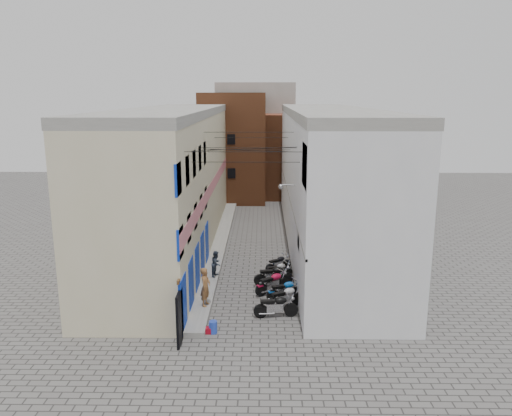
{
  "coord_description": "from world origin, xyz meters",
  "views": [
    {
      "loc": [
        0.81,
        -18.84,
        9.85
      ],
      "look_at": [
        0.38,
        11.14,
        3.0
      ],
      "focal_mm": 35.0,
      "sensor_mm": 36.0,
      "label": 1
    }
  ],
  "objects_px": {
    "motorcycle_f": "(278,270)",
    "water_jug_near": "(213,327)",
    "motorcycle_c": "(285,289)",
    "person_b": "(216,264)",
    "motorcycle_g": "(278,263)",
    "motorcycle_d": "(273,282)",
    "motorcycle_a": "(276,305)",
    "person_a": "(205,287)",
    "motorcycle_e": "(274,274)",
    "motorcycle_b": "(285,296)",
    "red_crate": "(207,330)",
    "water_jug_far": "(212,328)"
  },
  "relations": [
    {
      "from": "motorcycle_g",
      "to": "water_jug_near",
      "type": "distance_m",
      "value": 8.17
    },
    {
      "from": "motorcycle_a",
      "to": "person_b",
      "type": "bearing_deg",
      "value": -151.91
    },
    {
      "from": "motorcycle_e",
      "to": "water_jug_near",
      "type": "bearing_deg",
      "value": -39.63
    },
    {
      "from": "motorcycle_f",
      "to": "red_crate",
      "type": "height_order",
      "value": "motorcycle_f"
    },
    {
      "from": "motorcycle_b",
      "to": "water_jug_far",
      "type": "xyz_separation_m",
      "value": [
        -3.2,
        -2.64,
        -0.35
      ]
    },
    {
      "from": "motorcycle_d",
      "to": "person_b",
      "type": "bearing_deg",
      "value": -155.86
    },
    {
      "from": "motorcycle_f",
      "to": "water_jug_near",
      "type": "relative_size",
      "value": 3.23
    },
    {
      "from": "person_b",
      "to": "red_crate",
      "type": "xyz_separation_m",
      "value": [
        0.15,
        -6.12,
        -0.83
      ]
    },
    {
      "from": "motorcycle_a",
      "to": "motorcycle_e",
      "type": "relative_size",
      "value": 0.96
    },
    {
      "from": "motorcycle_c",
      "to": "motorcycle_b",
      "type": "bearing_deg",
      "value": -22.41
    },
    {
      "from": "motorcycle_b",
      "to": "person_a",
      "type": "height_order",
      "value": "person_a"
    },
    {
      "from": "motorcycle_f",
      "to": "person_b",
      "type": "distance_m",
      "value": 3.38
    },
    {
      "from": "person_a",
      "to": "water_jug_near",
      "type": "xyz_separation_m",
      "value": [
        0.57,
        -2.28,
        -0.9
      ]
    },
    {
      "from": "water_jug_far",
      "to": "motorcycle_b",
      "type": "bearing_deg",
      "value": 39.47
    },
    {
      "from": "person_a",
      "to": "water_jug_near",
      "type": "bearing_deg",
      "value": -151.32
    },
    {
      "from": "motorcycle_e",
      "to": "motorcycle_g",
      "type": "distance_m",
      "value": 2.19
    },
    {
      "from": "motorcycle_d",
      "to": "motorcycle_e",
      "type": "distance_m",
      "value": 1.04
    },
    {
      "from": "motorcycle_e",
      "to": "water_jug_far",
      "type": "relative_size",
      "value": 4.76
    },
    {
      "from": "motorcycle_e",
      "to": "person_b",
      "type": "distance_m",
      "value": 3.17
    },
    {
      "from": "motorcycle_d",
      "to": "water_jug_far",
      "type": "distance_m",
      "value": 5.14
    },
    {
      "from": "water_jug_near",
      "to": "motorcycle_c",
      "type": "bearing_deg",
      "value": 48.03
    },
    {
      "from": "motorcycle_d",
      "to": "red_crate",
      "type": "bearing_deg",
      "value": -69.12
    },
    {
      "from": "motorcycle_a",
      "to": "motorcycle_e",
      "type": "height_order",
      "value": "motorcycle_e"
    },
    {
      "from": "motorcycle_a",
      "to": "water_jug_near",
      "type": "distance_m",
      "value": 3.13
    },
    {
      "from": "motorcycle_b",
      "to": "motorcycle_g",
      "type": "distance_m",
      "value": 4.97
    },
    {
      "from": "person_a",
      "to": "person_b",
      "type": "distance_m",
      "value": 3.85
    },
    {
      "from": "motorcycle_f",
      "to": "water_jug_far",
      "type": "relative_size",
      "value": 3.9
    },
    {
      "from": "motorcycle_b",
      "to": "motorcycle_c",
      "type": "height_order",
      "value": "motorcycle_b"
    },
    {
      "from": "motorcycle_c",
      "to": "person_a",
      "type": "height_order",
      "value": "person_a"
    },
    {
      "from": "motorcycle_b",
      "to": "person_a",
      "type": "relative_size",
      "value": 1.09
    },
    {
      "from": "motorcycle_c",
      "to": "motorcycle_f",
      "type": "distance_m",
      "value": 2.94
    },
    {
      "from": "motorcycle_e",
      "to": "motorcycle_d",
      "type": "bearing_deg",
      "value": -17.12
    },
    {
      "from": "motorcycle_a",
      "to": "motorcycle_g",
      "type": "relative_size",
      "value": 1.15
    },
    {
      "from": "motorcycle_b",
      "to": "person_a",
      "type": "bearing_deg",
      "value": -111.39
    },
    {
      "from": "water_jug_near",
      "to": "red_crate",
      "type": "distance_m",
      "value": 0.31
    },
    {
      "from": "motorcycle_g",
      "to": "water_jug_far",
      "type": "height_order",
      "value": "motorcycle_g"
    },
    {
      "from": "motorcycle_b",
      "to": "water_jug_far",
      "type": "height_order",
      "value": "motorcycle_b"
    },
    {
      "from": "motorcycle_b",
      "to": "motorcycle_c",
      "type": "relative_size",
      "value": 1.03
    },
    {
      "from": "motorcycle_f",
      "to": "motorcycle_g",
      "type": "bearing_deg",
      "value": 155.46
    },
    {
      "from": "motorcycle_e",
      "to": "person_b",
      "type": "height_order",
      "value": "person_b"
    },
    {
      "from": "motorcycle_a",
      "to": "red_crate",
      "type": "distance_m",
      "value": 3.38
    },
    {
      "from": "motorcycle_a",
      "to": "motorcycle_e",
      "type": "xyz_separation_m",
      "value": [
        -0.03,
        3.86,
        0.03
      ]
    },
    {
      "from": "red_crate",
      "to": "motorcycle_a",
      "type": "bearing_deg",
      "value": 28.21
    },
    {
      "from": "motorcycle_e",
      "to": "person_a",
      "type": "distance_m",
      "value": 4.55
    },
    {
      "from": "motorcycle_c",
      "to": "motorcycle_g",
      "type": "xyz_separation_m",
      "value": [
        -0.21,
        4.07,
        -0.05
      ]
    },
    {
      "from": "motorcycle_c",
      "to": "person_b",
      "type": "bearing_deg",
      "value": -146.77
    },
    {
      "from": "motorcycle_b",
      "to": "motorcycle_d",
      "type": "height_order",
      "value": "motorcycle_d"
    },
    {
      "from": "motorcycle_a",
      "to": "red_crate",
      "type": "xyz_separation_m",
      "value": [
        -2.95,
        -1.58,
        -0.46
      ]
    },
    {
      "from": "motorcycle_a",
      "to": "red_crate",
      "type": "height_order",
      "value": "motorcycle_a"
    },
    {
      "from": "motorcycle_a",
      "to": "person_a",
      "type": "relative_size",
      "value": 1.11
    }
  ]
}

